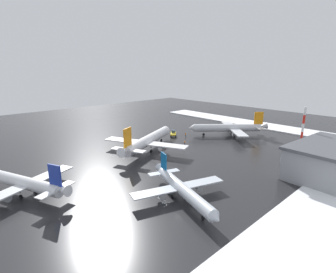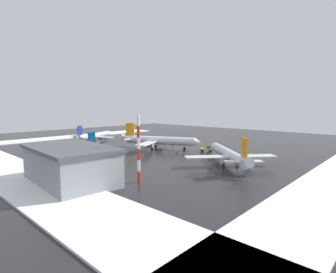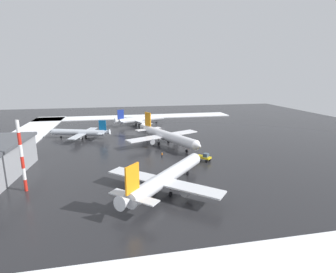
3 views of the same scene
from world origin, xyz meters
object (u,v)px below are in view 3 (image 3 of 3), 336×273
Objects in this scene: airplane_far_rear at (167,136)px; airplane_foreground_jet at (141,120)px; airplane_parked_portside at (167,177)px; ground_crew_by_nose_gear at (194,162)px; ground_crew_beside_wing at (188,142)px; pushback_tug at (204,157)px; ground_crew_near_tug at (162,155)px; airplane_distant_tail at (80,132)px; antenna_mast at (22,157)px.

airplane_far_rear reaches higher than airplane_foreground_jet.
airplane_parked_portside is 15.95× the size of ground_crew_by_nose_gear.
airplane_far_rear is at bearing -105.60° from ground_crew_beside_wing.
airplane_foreground_jet reaches higher than ground_crew_beside_wing.
ground_crew_near_tug is (-5.73, -11.91, -0.31)m from pushback_tug.
antenna_mast is (48.91, -5.88, 5.55)m from airplane_distant_tail.
ground_crew_beside_wing is (-21.78, 4.36, 0.00)m from ground_crew_by_nose_gear.
antenna_mast reaches higher than airplane_distant_tail.
airplane_far_rear is at bearing -171.72° from ground_crew_near_tug.
antenna_mast is (17.86, -34.32, 7.15)m from ground_crew_near_tug.
airplane_far_rear is 14.87m from ground_crew_near_tug.
airplane_parked_portside reaches higher than ground_crew_near_tug.
ground_crew_near_tug is 39.34m from antenna_mast.
airplane_foreground_jet is 16.48× the size of ground_crew_by_nose_gear.
antenna_mast is at bearing -64.09° from ground_crew_beside_wing.
airplane_far_rear is 1.25× the size of airplane_parked_portside.
pushback_tug is 0.30× the size of antenna_mast.
airplane_parked_portside is (37.93, -7.37, -0.25)m from airplane_far_rear.
antenna_mast reaches higher than ground_crew_beside_wing.
pushback_tug is 2.84× the size of ground_crew_beside_wing.
antenna_mast is (12.12, -46.23, 6.84)m from pushback_tug.
airplane_parked_portside is at bearing -35.52° from airplane_far_rear.
airplane_parked_portside reaches higher than ground_crew_beside_wing.
ground_crew_near_tug is (31.05, 28.45, -1.61)m from airplane_distant_tail.
airplane_foreground_jet is 55.46m from ground_crew_near_tug.
airplane_distant_tail is at bearing -112.12° from ground_crew_near_tug.
airplane_far_rear is at bearing -104.11° from airplane_foreground_jet.
airplane_far_rear is at bearing 129.51° from antenna_mast.
airplane_parked_portside is at bearing 79.00° from antenna_mast.
ground_crew_near_tug is at bearing -159.13° from pushback_tug.
airplane_far_rear reaches higher than ground_crew_by_nose_gear.
airplane_parked_portside is 79.36m from airplane_foreground_jet.
airplane_parked_portside is 32.21m from antenna_mast.
antenna_mast is (8.96, -42.18, 7.15)m from ground_crew_by_nose_gear.
airplane_distant_tail is 5.28× the size of pushback_tug.
airplane_foreground_jet is 62.61m from pushback_tug.
airplane_foreground_jet is at bearing 40.35° from airplane_parked_portside.
antenna_mast reaches higher than pushback_tug.
airplane_parked_portside reaches higher than airplane_distant_tail.
pushback_tug is at bearing 5.60° from ground_crew_by_nose_gear.
ground_crew_near_tug is at bearing 99.06° from ground_crew_by_nose_gear.
airplane_foreground_jet reaches higher than airplane_distant_tail.
airplane_parked_portside is 5.62× the size of pushback_tug.
airplane_far_rear is 41.82m from airplane_foreground_jet.
airplane_far_rear reaches higher than ground_crew_beside_wing.
ground_crew_by_nose_gear is (-15.04, 10.92, -2.32)m from airplane_parked_portside.
antenna_mast is at bearing -37.12° from ground_crew_near_tug.
airplane_distant_tail is 14.97× the size of ground_crew_near_tug.
airplane_foreground_jet is at bearing 65.87° from ground_crew_by_nose_gear.
pushback_tug is at bearing -99.73° from airplane_foreground_jet.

